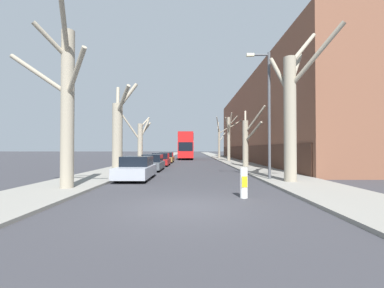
# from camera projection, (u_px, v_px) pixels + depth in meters

# --- Properties ---
(ground_plane) EXTENTS (300.00, 300.00, 0.00)m
(ground_plane) POSITION_uv_depth(u_px,v_px,m) (185.00, 207.00, 8.21)
(ground_plane) COLOR #333338
(sidewalk_left) EXTENTS (3.47, 120.00, 0.12)m
(sidewalk_left) POSITION_uv_depth(u_px,v_px,m) (165.00, 156.00, 58.21)
(sidewalk_left) COLOR gray
(sidewalk_left) RESTS_ON ground
(sidewalk_right) EXTENTS (3.47, 120.00, 0.12)m
(sidewalk_right) POSITION_uv_depth(u_px,v_px,m) (218.00, 156.00, 58.18)
(sidewalk_right) COLOR gray
(sidewalk_right) RESTS_ON ground
(building_facade_right) EXTENTS (10.08, 44.82, 11.19)m
(building_facade_right) POSITION_uv_depth(u_px,v_px,m) (277.00, 123.00, 37.87)
(building_facade_right) COLOR brown
(building_facade_right) RESTS_ON ground
(street_tree_left_0) EXTENTS (3.95, 2.19, 8.17)m
(street_tree_left_0) POSITION_uv_depth(u_px,v_px,m) (67.00, 102.00, 11.51)
(street_tree_left_0) COLOR gray
(street_tree_left_0) RESTS_ON ground
(street_tree_left_1) EXTENTS (2.02, 3.52, 6.96)m
(street_tree_left_1) POSITION_uv_depth(u_px,v_px,m) (119.00, 132.00, 19.30)
(street_tree_left_1) COLOR gray
(street_tree_left_1) RESTS_ON ground
(street_tree_left_2) EXTENTS (3.08, 2.41, 5.79)m
(street_tree_left_2) POSITION_uv_depth(u_px,v_px,m) (141.00, 141.00, 28.43)
(street_tree_left_2) COLOR gray
(street_tree_left_2) RESTS_ON ground
(street_tree_right_0) EXTENTS (3.06, 4.12, 8.78)m
(street_tree_right_0) POSITION_uv_depth(u_px,v_px,m) (292.00, 109.00, 13.87)
(street_tree_right_0) COLOR gray
(street_tree_right_0) RESTS_ON ground
(street_tree_right_1) EXTENTS (1.82, 4.30, 5.90)m
(street_tree_right_1) POSITION_uv_depth(u_px,v_px,m) (247.00, 140.00, 25.33)
(street_tree_right_1) COLOR gray
(street_tree_right_1) RESTS_ON ground
(street_tree_right_2) EXTENTS (2.84, 2.22, 6.90)m
(street_tree_right_2) POSITION_uv_depth(u_px,v_px,m) (230.00, 137.00, 37.06)
(street_tree_right_2) COLOR gray
(street_tree_right_2) RESTS_ON ground
(street_tree_right_3) EXTENTS (3.77, 4.76, 7.65)m
(street_tree_right_3) POSITION_uv_depth(u_px,v_px,m) (220.00, 140.00, 48.18)
(street_tree_right_3) COLOR gray
(street_tree_right_3) RESTS_ON ground
(double_decker_bus) EXTENTS (2.55, 10.49, 4.60)m
(double_decker_bus) POSITION_uv_depth(u_px,v_px,m) (187.00, 144.00, 45.71)
(double_decker_bus) COLOR red
(double_decker_bus) RESTS_ON ground
(parked_car_0) EXTENTS (1.87, 4.40, 1.41)m
(parked_car_0) POSITION_uv_depth(u_px,v_px,m) (137.00, 168.00, 15.71)
(parked_car_0) COLOR #9EA3AD
(parked_car_0) RESTS_ON ground
(parked_car_1) EXTENTS (1.76, 4.24, 1.38)m
(parked_car_1) POSITION_uv_depth(u_px,v_px,m) (153.00, 163.00, 21.98)
(parked_car_1) COLOR #4C5156
(parked_car_1) RESTS_ON ground
(parked_car_2) EXTENTS (1.88, 4.06, 1.38)m
(parked_car_2) POSITION_uv_depth(u_px,v_px,m) (161.00, 160.00, 27.85)
(parked_car_2) COLOR maroon
(parked_car_2) RESTS_ON ground
(parked_car_3) EXTENTS (1.85, 4.28, 1.37)m
(parked_car_3) POSITION_uv_depth(u_px,v_px,m) (167.00, 158.00, 34.12)
(parked_car_3) COLOR olive
(parked_car_3) RESTS_ON ground
(lamp_post) EXTENTS (1.40, 0.20, 7.54)m
(lamp_post) POSITION_uv_depth(u_px,v_px,m) (268.00, 109.00, 14.99)
(lamp_post) COLOR #4C4F54
(lamp_post) RESTS_ON ground
(traffic_bollard) EXTENTS (0.29, 0.30, 1.15)m
(traffic_bollard) POSITION_uv_depth(u_px,v_px,m) (244.00, 183.00, 9.78)
(traffic_bollard) COLOR white
(traffic_bollard) RESTS_ON ground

